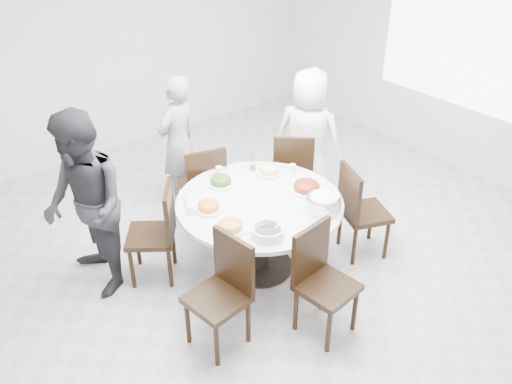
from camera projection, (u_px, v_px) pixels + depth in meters
floor at (265, 246)px, 5.50m from camera, size 6.00×6.00×0.01m
wall_back at (114, 43)px, 6.77m from camera, size 6.00×0.01×2.80m
wall_right at (463, 55)px, 6.37m from camera, size 0.01×6.00×2.80m
window at (463, 47)px, 6.31m from camera, size 0.04×2.20×1.40m
dining_table at (259, 235)px, 5.02m from camera, size 1.50×1.50×0.75m
chair_ne at (292, 170)px, 5.89m from camera, size 0.59×0.59×0.95m
chair_n at (202, 185)px, 5.62m from camera, size 0.51×0.51×0.95m
chair_nw at (150, 234)px, 4.87m from camera, size 0.59×0.59×0.95m
chair_sw at (217, 297)px, 4.16m from camera, size 0.47×0.47×0.95m
chair_s at (327, 285)px, 4.28m from camera, size 0.46×0.46×0.95m
chair_se at (365, 211)px, 5.19m from camera, size 0.55×0.55×0.95m
diner_right at (308, 138)px, 5.88m from camera, size 0.80×0.90×1.55m
diner_middle at (178, 143)px, 5.84m from camera, size 0.63×0.52×1.50m
diner_left at (85, 207)px, 4.57m from camera, size 0.71×0.88×1.70m
dish_greens at (221, 182)px, 5.05m from camera, size 0.25×0.25×0.06m
dish_pale at (269, 171)px, 5.23m from camera, size 0.24×0.24×0.07m
dish_orange at (209, 207)px, 4.68m from camera, size 0.24×0.24×0.07m
dish_redbrown at (307, 187)px, 4.96m from camera, size 0.31×0.31×0.08m
dish_tofu at (231, 227)px, 4.43m from camera, size 0.26×0.26×0.07m
rice_bowl at (323, 204)px, 4.67m from camera, size 0.30×0.30×0.13m
soup_bowl at (268, 232)px, 4.36m from camera, size 0.26×0.26×0.08m
beverage_bottle at (253, 160)px, 5.27m from camera, size 0.06×0.06×0.21m
tea_cups at (217, 170)px, 5.23m from camera, size 0.07×0.07×0.08m
chopsticks at (217, 173)px, 5.25m from camera, size 0.24×0.04×0.01m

